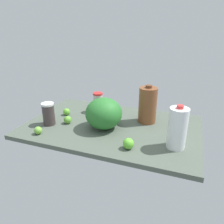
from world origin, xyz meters
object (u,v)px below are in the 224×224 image
tumbler_cup (98,102)px  lime_far_back (67,112)px  watermelon (104,113)px  lime_by_jug (68,120)px  shaker_bottle (49,114)px  chocolate_milk_jug (148,105)px  lime_beside_bowl (38,130)px  milk_jug (177,128)px  lime_loose (128,144)px

tumbler_cup → lime_far_back: bearing=35.9°
watermelon → lime_by_jug: 28.11cm
lime_by_jug → lime_far_back: bearing=-56.4°
watermelon → shaker_bottle: bearing=12.1°
chocolate_milk_jug → watermelon: 32.45cm
tumbler_cup → lime_beside_bowl: 52.97cm
lime_far_back → shaker_bottle: bearing=81.3°
lime_beside_bowl → lime_by_jug: 22.63cm
chocolate_milk_jug → tumbler_cup: chocolate_milk_jug is taller
milk_jug → shaker_bottle: size_ratio=1.64×
lime_far_back → lime_by_jug: (-8.65, 13.00, 0.11)cm
lime_far_back → lime_beside_bowl: (1.10, 33.42, -0.10)cm
shaker_bottle → lime_beside_bowl: (-1.75, 14.86, -5.46)cm
watermelon → lime_far_back: (35.52, -10.35, -7.94)cm
milk_jug → lime_by_jug: bearing=-4.7°
tumbler_cup → lime_far_back: (20.34, 14.71, -5.33)cm
watermelon → lime_far_back: size_ratio=4.71×
lime_loose → lime_beside_bowl: bearing=3.1°
lime_loose → chocolate_milk_jug: bearing=-93.5°
shaker_bottle → lime_by_jug: size_ratio=2.90×
shaker_bottle → lime_far_back: shaker_bottle is taller
lime_loose → lime_by_jug: 52.91cm
lime_far_back → lime_by_jug: bearing=123.6°
lime_loose → lime_by_jug: size_ratio=1.17×
lime_loose → lime_by_jug: (50.05, -17.15, -0.46)cm
milk_jug → tumbler_cup: (63.63, -33.92, -4.28)cm
chocolate_milk_jug → shaker_bottle: 70.01cm
watermelon → chocolate_milk_jug: bearing=-142.3°
watermelon → lime_by_jug: (26.87, 2.65, -7.83)cm
chocolate_milk_jug → lime_loose: size_ratio=4.28×
shaker_bottle → tumbler_cup: same height
lime_far_back → lime_loose: bearing=152.8°
shaker_bottle → lime_far_back: (-2.85, -18.56, -5.36)cm
lime_loose → lime_by_jug: bearing=-18.9°
milk_jug → lime_loose: bearing=23.4°
tumbler_cup → milk_jug: bearing=151.9°
lime_beside_bowl → lime_loose: (-59.80, -3.27, 0.67)cm
lime_loose → tumbler_cup: bearing=-49.5°
chocolate_milk_jug → watermelon: (25.59, 19.82, -2.34)cm
lime_far_back → watermelon: bearing=163.8°
milk_jug → lime_loose: milk_jug is taller
lime_beside_bowl → lime_by_jug: lime_by_jug is taller
shaker_bottle → watermelon: 39.33cm
shaker_bottle → tumbler_cup: 40.55cm
milk_jug → lime_loose: 28.98cm
milk_jug → lime_beside_bowl: bearing=9.5°
tumbler_cup → lime_by_jug: size_ratio=2.89×
chocolate_milk_jug → lime_by_jug: bearing=23.2°
lime_by_jug → lime_beside_bowl: bearing=64.5°
milk_jug → tumbler_cup: bearing=-28.1°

